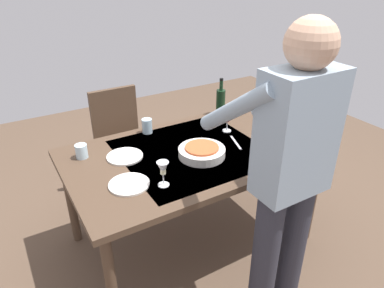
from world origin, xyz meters
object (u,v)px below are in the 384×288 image
at_px(chair_near, 120,136).
at_px(serving_bowl_pasta, 202,151).
at_px(wine_glass_left, 163,169).
at_px(wine_glass_right, 227,118).
at_px(person_server, 288,173).
at_px(wine_bottle, 221,101).
at_px(water_cup_near_right, 266,126).
at_px(dinner_plate_near, 129,184).
at_px(dinner_plate_far, 125,156).
at_px(dining_table, 192,160).
at_px(water_cup_near_left, 147,126).
at_px(water_cup_far_left, 81,151).

xyz_separation_m(chair_near, serving_bowl_pasta, (-0.21, 0.97, 0.25)).
height_order(wine_glass_left, wine_glass_right, same).
distance_m(person_server, wine_bottle, 1.26).
bearing_deg(water_cup_near_right, person_server, 54.74).
bearing_deg(dinner_plate_near, dinner_plate_far, -106.98).
bearing_deg(dining_table, wine_glass_left, 37.70).
height_order(wine_glass_left, dinner_plate_near, wine_glass_left).
relative_size(water_cup_near_left, water_cup_near_right, 1.09).
relative_size(water_cup_near_left, serving_bowl_pasta, 0.35).
bearing_deg(person_server, wine_bottle, -110.03).
relative_size(dining_table, wine_bottle, 5.51).
relative_size(wine_bottle, water_cup_near_right, 3.04).
height_order(water_cup_near_left, water_cup_near_right, water_cup_near_left).
height_order(dining_table, water_cup_far_left, water_cup_far_left).
distance_m(wine_glass_left, dinner_plate_far, 0.43).
height_order(person_server, dinner_plate_near, person_server).
distance_m(dining_table, chair_near, 0.91).
distance_m(person_server, water_cup_near_right, 0.90).
bearing_deg(dining_table, dinner_plate_near, 17.85).
height_order(water_cup_near_right, dinner_plate_near, water_cup_near_right).
bearing_deg(water_cup_near_right, dining_table, -3.43).
bearing_deg(serving_bowl_pasta, wine_glass_left, 25.56).
bearing_deg(chair_near, dining_table, 102.16).
distance_m(wine_bottle, water_cup_near_left, 0.66).
bearing_deg(dinner_plate_near, dining_table, -162.15).
height_order(chair_near, wine_bottle, wine_bottle).
distance_m(chair_near, dinner_plate_far, 0.80).
height_order(wine_glass_left, water_cup_near_left, wine_glass_left).
relative_size(wine_glass_right, water_cup_near_right, 1.55).
distance_m(person_server, dinner_plate_far, 1.05).
xyz_separation_m(water_cup_far_left, serving_bowl_pasta, (-0.66, 0.37, -0.01)).
xyz_separation_m(person_server, water_cup_near_left, (0.23, -1.16, -0.16)).
height_order(water_cup_near_right, dinner_plate_far, water_cup_near_right).
bearing_deg(water_cup_near_right, wine_glass_left, 13.64).
xyz_separation_m(water_cup_near_right, water_cup_far_left, (1.24, -0.32, -0.00)).
distance_m(water_cup_near_left, dinner_plate_near, 0.67).
bearing_deg(wine_bottle, person_server, 69.97).
bearing_deg(water_cup_near_right, serving_bowl_pasta, 5.50).
bearing_deg(wine_glass_right, serving_bowl_pasta, 31.73).
distance_m(chair_near, wine_glass_left, 1.20).
relative_size(dining_table, chair_near, 1.79).
distance_m(chair_near, water_cup_far_left, 0.80).
xyz_separation_m(person_server, water_cup_far_left, (0.73, -1.04, -0.17)).
bearing_deg(wine_glass_right, dinner_plate_far, -1.37).
height_order(water_cup_far_left, dinner_plate_near, water_cup_far_left).
bearing_deg(wine_bottle, wine_glass_right, 63.70).
xyz_separation_m(wine_bottle, serving_bowl_pasta, (0.50, 0.51, -0.08)).
xyz_separation_m(wine_bottle, wine_glass_right, (0.15, 0.29, -0.01)).
height_order(wine_bottle, water_cup_far_left, wine_bottle).
relative_size(wine_glass_right, serving_bowl_pasta, 0.50).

